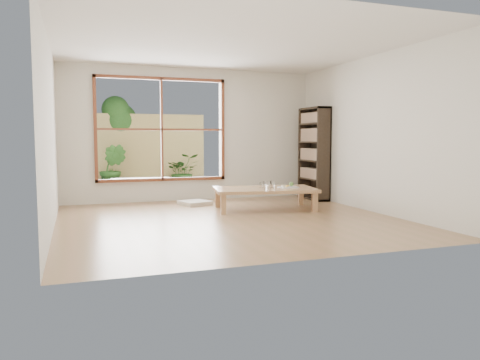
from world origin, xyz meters
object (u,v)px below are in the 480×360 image
at_px(bookshelf, 314,154).
at_px(garden_bench, 141,181).
at_px(low_table, 265,191).
at_px(food_tray, 289,186).

distance_m(bookshelf, garden_bench, 3.61).
bearing_deg(bookshelf, garden_bench, 156.28).
height_order(low_table, garden_bench, garden_bench).
bearing_deg(food_tray, bookshelf, 41.57).
distance_m(low_table, bookshelf, 1.82).
xyz_separation_m(low_table, bookshelf, (1.45, 0.93, 0.59)).
relative_size(food_tray, garden_bench, 0.26).
bearing_deg(garden_bench, food_tray, -44.50).
distance_m(bookshelf, food_tray, 1.55).
bearing_deg(bookshelf, food_tray, -135.23).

